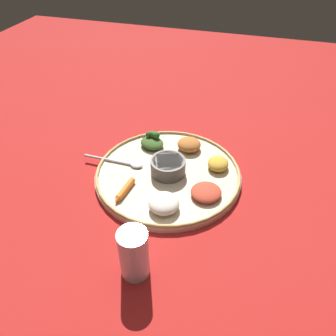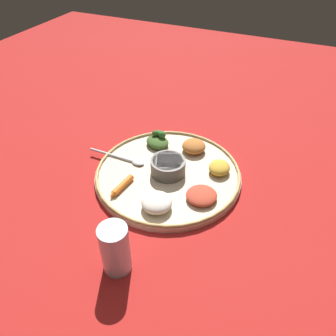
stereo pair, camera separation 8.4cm
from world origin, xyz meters
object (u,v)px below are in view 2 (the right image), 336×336
object	(u,v)px
spoon	(125,159)
carrot_near_spoon	(121,186)
greens_pile	(158,140)
drinking_glass	(116,251)
center_bowl	(168,166)

from	to	relation	value
spoon	carrot_near_spoon	bearing A→B (deg)	24.96
greens_pile	drinking_glass	world-z (taller)	drinking_glass
carrot_near_spoon	center_bowl	bearing A→B (deg)	142.47
center_bowl	drinking_glass	size ratio (longest dim) A/B	0.80
carrot_near_spoon	drinking_glass	xyz separation A→B (m)	(0.18, 0.10, 0.03)
spoon	carrot_near_spoon	xyz separation A→B (m)	(0.10, 0.05, 0.00)
carrot_near_spoon	drinking_glass	world-z (taller)	drinking_glass
carrot_near_spoon	drinking_glass	bearing A→B (deg)	28.06
spoon	greens_pile	bearing A→B (deg)	153.32
carrot_near_spoon	drinking_glass	distance (m)	0.21
carrot_near_spoon	greens_pile	bearing A→B (deg)	179.47
spoon	center_bowl	bearing A→B (deg)	89.56
center_bowl	carrot_near_spoon	world-z (taller)	center_bowl
greens_pile	carrot_near_spoon	size ratio (longest dim) A/B	1.00
center_bowl	drinking_glass	xyz separation A→B (m)	(0.29, 0.02, 0.01)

